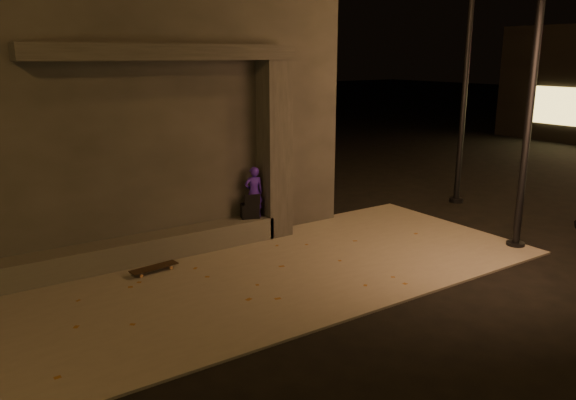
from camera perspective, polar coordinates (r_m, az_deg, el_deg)
ground at (r=8.23m, az=2.90°, el=-12.45°), size 120.00×120.00×0.00m
sidewalk at (r=9.74m, az=-4.23°, el=-7.90°), size 11.00×4.40×0.04m
building at (r=12.86m, az=-18.61°, el=8.76°), size 9.00×5.10×5.22m
ledge at (r=10.61m, az=-16.12°, el=-5.13°), size 6.00×0.55×0.45m
column at (r=11.54m, az=-1.41°, el=5.09°), size 0.55×0.55×3.60m
canopy at (r=10.42m, az=-12.21°, el=14.48°), size 5.00×0.70×0.28m
skateboarder at (r=11.45m, az=-3.49°, el=0.80°), size 0.44×0.34×1.06m
backpack at (r=11.49m, az=-3.89°, el=-0.98°), size 0.42×0.34×0.51m
skateboard at (r=10.16m, az=-13.45°, el=-6.71°), size 0.88×0.33×0.09m
street_lamp_0 at (r=11.59m, az=24.18°, el=16.36°), size 0.36×0.36×7.70m
street_lamp_2 at (r=14.89m, az=17.99°, el=16.70°), size 0.36×0.36×7.94m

